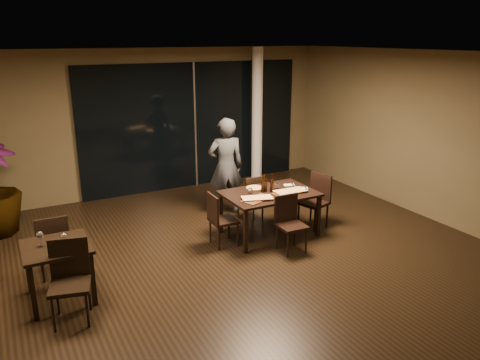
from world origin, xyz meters
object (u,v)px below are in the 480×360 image
chair_main_right (316,198)px  chair_side_far (53,243)px  chair_main_far (252,196)px  bottle_a (263,183)px  bottle_c (265,183)px  chair_main_left (219,217)px  chair_main_near (289,220)px  diner (226,167)px  main_table (269,197)px  chair_side_near (70,276)px  bottle_b (272,183)px  side_table (57,255)px

chair_main_right → chair_side_far: chair_main_right is taller
chair_main_far → bottle_a: size_ratio=2.89×
bottle_c → chair_main_right: bearing=-7.6°
chair_main_left → bottle_c: bottle_c is taller
chair_main_near → diner: size_ratio=0.48×
diner → bottle_c: 1.17m
chair_main_right → bottle_c: size_ratio=3.11×
chair_main_far → diner: bearing=-66.9°
main_table → bottle_a: size_ratio=5.06×
chair_main_far → bottle_a: (-0.14, -0.58, 0.42)m
chair_side_near → bottle_b: bearing=30.6°
main_table → bottle_c: bearing=115.9°
chair_main_left → chair_side_far: bearing=88.1°
chair_side_far → bottle_a: 3.32m
chair_main_left → side_table: bearing=102.9°
main_table → chair_main_left: size_ratio=1.72×
main_table → chair_main_left: (-0.93, 0.00, -0.19)m
chair_side_far → bottle_a: (3.30, -0.07, 0.38)m
chair_side_near → bottle_b: (3.38, 1.00, 0.35)m
chair_main_left → chair_side_far: size_ratio=0.95×
chair_main_left → chair_side_far: (-2.45, 0.15, 0.03)m
chair_side_far → bottle_b: bearing=179.3°
chair_side_near → chair_main_right: bearing=26.4°
chair_main_far → bottle_b: bottle_b is taller
chair_main_far → chair_main_right: bearing=141.3°
bottle_c → diner: bearing=97.7°
chair_main_left → bottle_a: (0.84, 0.08, 0.41)m
chair_main_right → chair_main_near: bearing=-75.2°
chair_main_right → diner: size_ratio=0.51×
main_table → chair_main_far: size_ratio=1.75×
main_table → chair_main_right: 0.95m
bottle_a → chair_main_near: bearing=-85.1°
chair_main_far → chair_main_left: size_ratio=0.99×
side_table → chair_main_far: chair_main_far is taller
side_table → main_table: bearing=8.4°
chair_side_far → chair_main_near: bearing=168.4°
side_table → chair_main_far: (3.45, 1.16, -0.14)m
chair_side_near → bottle_c: bottle_c is taller
bottle_b → chair_main_near: bearing=-96.7°
chair_main_far → chair_side_far: bearing=8.5°
bottle_a → bottle_c: 0.05m
bottle_c → chair_side_far: bearing=178.9°
bottle_b → chair_main_left: bearing=-178.9°
chair_main_right → bottle_c: bottle_c is taller
chair_main_far → chair_main_near: chair_main_near is taller
chair_main_near → chair_side_far: (-3.36, 0.77, 0.02)m
chair_main_far → chair_side_near: bearing=25.9°
chair_main_left → bottle_b: size_ratio=2.98×
side_table → bottle_b: size_ratio=2.73×
side_table → chair_main_right: size_ratio=0.86×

